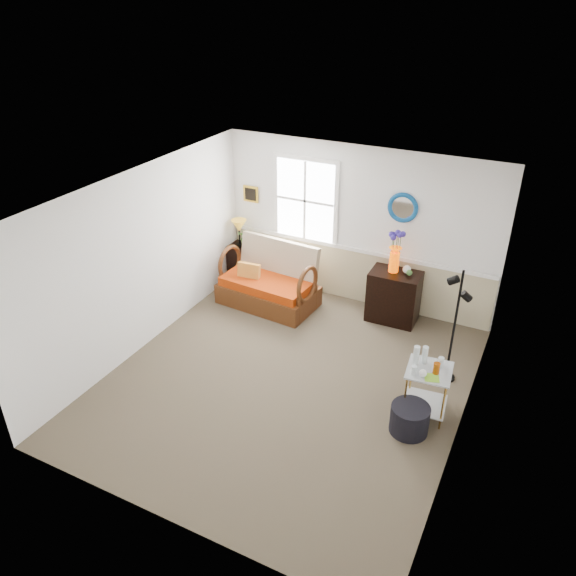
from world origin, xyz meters
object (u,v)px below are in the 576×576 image
at_px(side_table, 426,392).
at_px(floor_lamp, 454,327).
at_px(lamp_stand, 241,262).
at_px(cabinet, 394,296).
at_px(loveseat, 268,276).
at_px(ottoman, 410,419).

height_order(side_table, floor_lamp, floor_lamp).
height_order(lamp_stand, side_table, side_table).
distance_m(lamp_stand, cabinet, 2.83).
relative_size(loveseat, side_table, 2.34).
bearing_deg(loveseat, cabinet, 17.18).
relative_size(floor_lamp, ottoman, 3.52).
relative_size(loveseat, ottoman, 3.35).
bearing_deg(lamp_stand, cabinet, -2.33).
xyz_separation_m(cabinet, floor_lamp, (1.11, -1.12, 0.41)).
xyz_separation_m(side_table, ottoman, (-0.08, -0.39, -0.15)).
xyz_separation_m(lamp_stand, cabinet, (2.83, -0.12, 0.08)).
distance_m(cabinet, side_table, 2.20).
relative_size(lamp_stand, floor_lamp, 0.41).
bearing_deg(side_table, lamp_stand, 151.79).
distance_m(floor_lamp, ottoman, 1.39).
distance_m(loveseat, side_table, 3.36).
bearing_deg(cabinet, ottoman, -69.28).
height_order(cabinet, floor_lamp, floor_lamp).
xyz_separation_m(cabinet, ottoman, (0.94, -2.34, -0.23)).
xyz_separation_m(lamp_stand, ottoman, (3.77, -2.46, -0.15)).
relative_size(lamp_stand, side_table, 1.00).
height_order(side_table, ottoman, side_table).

